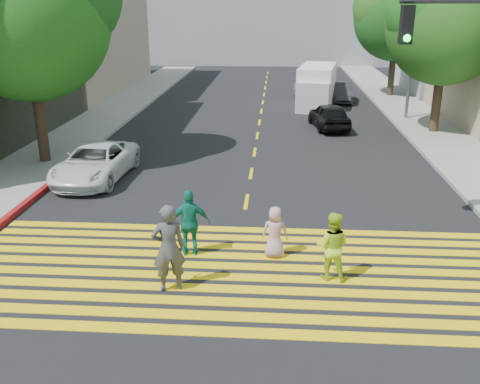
# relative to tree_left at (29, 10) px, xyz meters

# --- Properties ---
(ground) EXTENTS (120.00, 120.00, 0.00)m
(ground) POSITION_rel_tree_left_xyz_m (8.10, -9.73, -5.79)
(ground) COLOR black
(sidewalk_left) EXTENTS (3.00, 40.00, 0.15)m
(sidewalk_left) POSITION_rel_tree_left_xyz_m (-0.40, 12.27, -5.71)
(sidewalk_left) COLOR gray
(sidewalk_left) RESTS_ON ground
(sidewalk_right) EXTENTS (3.00, 60.00, 0.15)m
(sidewalk_right) POSITION_rel_tree_left_xyz_m (16.60, 5.27, -5.71)
(sidewalk_right) COLOR gray
(sidewalk_right) RESTS_ON ground
(curb_red) EXTENTS (0.20, 8.00, 0.16)m
(curb_red) POSITION_rel_tree_left_xyz_m (1.20, -3.73, -5.71)
(curb_red) COLOR maroon
(curb_red) RESTS_ON ground
(crosswalk) EXTENTS (13.40, 5.30, 0.01)m
(crosswalk) POSITION_rel_tree_left_xyz_m (8.10, -8.45, -5.78)
(crosswalk) COLOR yellow
(crosswalk) RESTS_ON ground
(lane_line) EXTENTS (0.12, 34.40, 0.01)m
(lane_line) POSITION_rel_tree_left_xyz_m (8.10, 12.77, -5.78)
(lane_line) COLOR yellow
(lane_line) RESTS_ON ground
(building_left_tan) EXTENTS (12.00, 16.00, 10.00)m
(building_left_tan) POSITION_rel_tree_left_xyz_m (-7.90, 18.27, -0.79)
(building_left_tan) COLOR tan
(building_left_tan) RESTS_ON ground
(backdrop_block) EXTENTS (30.00, 8.00, 12.00)m
(backdrop_block) POSITION_rel_tree_left_xyz_m (8.10, 38.27, 0.21)
(backdrop_block) COLOR gray
(backdrop_block) RESTS_ON ground
(tree_left) EXTENTS (7.17, 6.92, 8.58)m
(tree_left) POSITION_rel_tree_left_xyz_m (0.00, 0.00, 0.00)
(tree_left) COLOR #412D1B
(tree_left) RESTS_ON ground
(tree_right_near) EXTENTS (6.25, 5.88, 7.90)m
(tree_right_near) POSITION_rel_tree_left_xyz_m (16.66, 6.26, -0.44)
(tree_right_near) COLOR black
(tree_right_near) RESTS_ON ground
(tree_right_far) EXTENTS (6.31, 5.88, 8.02)m
(tree_right_far) POSITION_rel_tree_left_xyz_m (16.62, 16.88, -0.37)
(tree_right_far) COLOR black
(tree_right_far) RESTS_ON ground
(pedestrian_man) EXTENTS (0.86, 0.71, 2.01)m
(pedestrian_man) POSITION_rel_tree_left_xyz_m (6.72, -9.36, -4.78)
(pedestrian_man) COLOR #454547
(pedestrian_man) RESTS_ON ground
(pedestrian_woman) EXTENTS (0.89, 0.74, 1.64)m
(pedestrian_woman) POSITION_rel_tree_left_xyz_m (10.32, -8.62, -4.97)
(pedestrian_woman) COLOR #B8DF28
(pedestrian_woman) RESTS_ON ground
(pedestrian_child) EXTENTS (0.66, 0.44, 1.33)m
(pedestrian_child) POSITION_rel_tree_left_xyz_m (9.02, -7.58, -5.12)
(pedestrian_child) COLOR #C191A1
(pedestrian_child) RESTS_ON ground
(pedestrian_extra) EXTENTS (1.06, 0.57, 1.72)m
(pedestrian_extra) POSITION_rel_tree_left_xyz_m (6.91, -7.61, -4.92)
(pedestrian_extra) COLOR #12715E
(pedestrian_extra) RESTS_ON ground
(white_sedan) EXTENTS (2.35, 4.64, 1.26)m
(white_sedan) POSITION_rel_tree_left_xyz_m (2.56, -1.80, -5.16)
(white_sedan) COLOR silver
(white_sedan) RESTS_ON ground
(dark_car_near) EXTENTS (2.09, 4.00, 1.30)m
(dark_car_near) POSITION_rel_tree_left_xyz_m (11.64, 7.05, -5.14)
(dark_car_near) COLOR black
(dark_car_near) RESTS_ON ground
(silver_car) EXTENTS (2.64, 5.05, 1.40)m
(silver_car) POSITION_rel_tree_left_xyz_m (11.31, 18.38, -5.09)
(silver_car) COLOR #B8B8B8
(silver_car) RESTS_ON ground
(dark_car_parked) EXTENTS (1.34, 3.64, 1.19)m
(dark_car_parked) POSITION_rel_tree_left_xyz_m (13.06, 14.90, -5.19)
(dark_car_parked) COLOR #27272D
(dark_car_parked) RESTS_ON ground
(white_van) EXTENTS (2.71, 5.41, 2.44)m
(white_van) POSITION_rel_tree_left_xyz_m (11.35, 12.95, -4.63)
(white_van) COLOR white
(white_van) RESTS_ON ground
(street_lamp) EXTENTS (2.09, 0.71, 9.35)m
(street_lamp) POSITION_rel_tree_left_xyz_m (15.77, 9.38, -0.42)
(street_lamp) COLOR slate
(street_lamp) RESTS_ON ground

